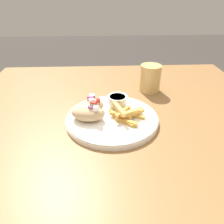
{
  "coord_description": "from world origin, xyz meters",
  "views": [
    {
      "loc": [
        -0.05,
        -0.57,
        1.13
      ],
      "look_at": [
        -0.02,
        0.02,
        0.78
      ],
      "focal_mm": 35.0,
      "sensor_mm": 36.0,
      "label": 1
    }
  ],
  "objects_px": {
    "water_glass": "(150,80)",
    "fries_pile": "(126,114)",
    "pita_sandwich_near": "(88,112)",
    "pita_sandwich_far": "(90,108)",
    "sauce_ramekin": "(116,100)",
    "plate": "(112,119)"
  },
  "relations": [
    {
      "from": "fries_pile",
      "to": "pita_sandwich_near",
      "type": "bearing_deg",
      "value": -179.12
    },
    {
      "from": "fries_pile",
      "to": "water_glass",
      "type": "distance_m",
      "value": 0.26
    },
    {
      "from": "plate",
      "to": "sauce_ramekin",
      "type": "height_order",
      "value": "sauce_ramekin"
    },
    {
      "from": "pita_sandwich_near",
      "to": "water_glass",
      "type": "distance_m",
      "value": 0.33
    },
    {
      "from": "pita_sandwich_near",
      "to": "fries_pile",
      "type": "bearing_deg",
      "value": 17.15
    },
    {
      "from": "pita_sandwich_near",
      "to": "fries_pile",
      "type": "xyz_separation_m",
      "value": [
        0.12,
        0.0,
        -0.01
      ]
    },
    {
      "from": "plate",
      "to": "water_glass",
      "type": "bearing_deg",
      "value": 53.68
    },
    {
      "from": "plate",
      "to": "pita_sandwich_far",
      "type": "height_order",
      "value": "pita_sandwich_far"
    },
    {
      "from": "plate",
      "to": "pita_sandwich_near",
      "type": "xyz_separation_m",
      "value": [
        -0.08,
        -0.01,
        0.03
      ]
    },
    {
      "from": "pita_sandwich_near",
      "to": "sauce_ramekin",
      "type": "height_order",
      "value": "pita_sandwich_near"
    },
    {
      "from": "water_glass",
      "to": "pita_sandwich_far",
      "type": "bearing_deg",
      "value": -139.04
    },
    {
      "from": "sauce_ramekin",
      "to": "water_glass",
      "type": "xyz_separation_m",
      "value": [
        0.15,
        0.15,
        0.01
      ]
    },
    {
      "from": "pita_sandwich_near",
      "to": "fries_pile",
      "type": "relative_size",
      "value": 1.0
    },
    {
      "from": "water_glass",
      "to": "fries_pile",
      "type": "bearing_deg",
      "value": -117.78
    },
    {
      "from": "pita_sandwich_far",
      "to": "fries_pile",
      "type": "height_order",
      "value": "pita_sandwich_far"
    },
    {
      "from": "plate",
      "to": "fries_pile",
      "type": "bearing_deg",
      "value": -6.47
    },
    {
      "from": "pita_sandwich_near",
      "to": "water_glass",
      "type": "height_order",
      "value": "water_glass"
    },
    {
      "from": "sauce_ramekin",
      "to": "plate",
      "type": "bearing_deg",
      "value": -103.63
    },
    {
      "from": "fries_pile",
      "to": "water_glass",
      "type": "relative_size",
      "value": 1.09
    },
    {
      "from": "pita_sandwich_far",
      "to": "sauce_ramekin",
      "type": "xyz_separation_m",
      "value": [
        0.09,
        0.05,
        -0.0
      ]
    },
    {
      "from": "water_glass",
      "to": "pita_sandwich_near",
      "type": "bearing_deg",
      "value": -136.17
    },
    {
      "from": "pita_sandwich_far",
      "to": "pita_sandwich_near",
      "type": "bearing_deg",
      "value": -151.24
    }
  ]
}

